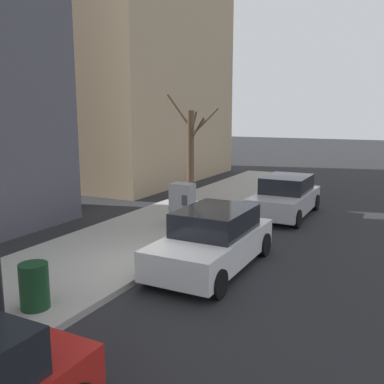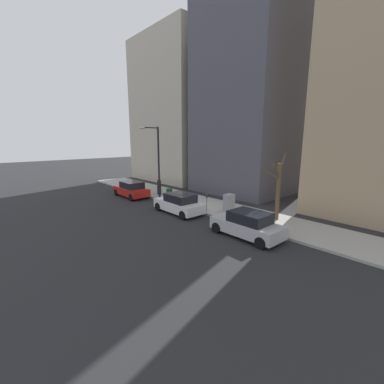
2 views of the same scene
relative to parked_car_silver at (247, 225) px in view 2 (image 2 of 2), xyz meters
name	(u,v)px [view 2 (image 2 of 2)]	position (x,y,z in m)	size (l,w,h in m)	color
ground_plane	(184,208)	(1.27, 7.19, -0.74)	(120.00, 120.00, 0.00)	#232326
sidewalk	(202,203)	(3.27, 7.19, -0.66)	(4.00, 36.00, 0.15)	#9E9B93
parked_car_silver	(247,225)	(0.00, 0.00, 0.00)	(1.96, 4.22, 1.52)	#B7B7BC
parked_car_white	(179,204)	(0.15, 6.43, 0.00)	(1.96, 4.22, 1.52)	white
parked_car_red	(131,189)	(0.21, 13.92, 0.00)	(1.96, 4.22, 1.52)	red
parking_meter	(207,201)	(1.72, 5.02, 0.24)	(0.14, 0.10, 1.35)	slate
utility_box	(229,204)	(2.57, 3.55, 0.11)	(0.83, 0.61, 1.43)	#A8A399
streetlamp	(156,156)	(1.56, 11.46, 3.28)	(1.97, 0.32, 6.50)	black
bare_tree	(278,189)	(3.85, 0.41, 1.50)	(2.13, 1.07, 4.50)	brown
trash_bin	(169,194)	(2.17, 10.38, -0.14)	(0.56, 0.56, 0.90)	#14381E
pedestrian_near_meter	(159,185)	(2.41, 12.35, 0.35)	(0.36, 0.36, 1.66)	#1E1E2D
office_block_center	(252,82)	(11.40, 8.40, 10.51)	(9.26, 9.26, 22.50)	#4C4C56
office_tower_right	(187,112)	(12.63, 19.94, 8.53)	(11.72, 11.72, 18.53)	#BCB29E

